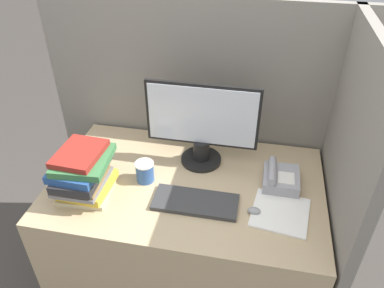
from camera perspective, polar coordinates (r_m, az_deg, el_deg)
cubicle_panel_rear at (r=2.16m, az=1.57°, el=1.86°), size 1.70×0.04×1.51m
cubicle_panel_right at (r=1.85m, az=20.91°, el=-7.54°), size 0.04×0.87×1.51m
desk at (r=2.08m, az=-0.78°, el=-13.69°), size 1.30×0.81×0.75m
monitor at (r=1.83m, az=1.50°, el=2.65°), size 0.55×0.21×0.44m
keyboard at (r=1.70m, az=0.54°, el=-8.84°), size 0.38×0.16×0.02m
mouse at (r=1.68m, az=9.45°, el=-10.01°), size 0.06×0.04×0.03m
coffee_cup at (r=1.81m, az=-7.19°, el=-4.19°), size 0.09×0.09×0.10m
book_stack at (r=1.75m, az=-16.27°, el=-4.21°), size 0.25×0.30×0.23m
desk_telephone at (r=1.82m, az=13.25°, el=-5.17°), size 0.17×0.19×0.10m
paper_pile at (r=1.70m, az=13.29°, el=-10.11°), size 0.27×0.27×0.01m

